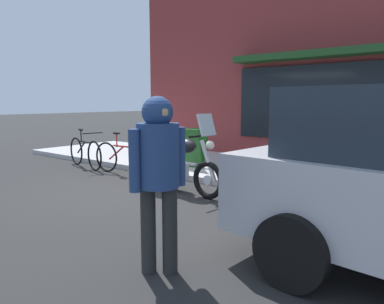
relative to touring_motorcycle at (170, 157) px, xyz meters
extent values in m
plane|color=#292929|center=(-0.38, -0.41, -0.60)|extent=(80.00, 80.00, 0.00)
torus|color=black|center=(0.88, -0.05, -0.29)|extent=(0.63, 0.15, 0.63)
cylinder|color=silver|center=(0.88, -0.05, -0.29)|extent=(0.16, 0.07, 0.16)
torus|color=black|center=(-0.61, 0.09, -0.29)|extent=(0.63, 0.15, 0.63)
cylinder|color=silver|center=(-0.61, 0.09, -0.29)|extent=(0.16, 0.07, 0.16)
cube|color=silver|center=(0.08, 0.03, -0.24)|extent=(0.47, 0.34, 0.32)
cylinder|color=silver|center=(0.13, 0.02, -0.07)|extent=(0.98, 0.15, 0.06)
ellipsoid|color=black|center=(0.33, 0.00, 0.23)|extent=(0.54, 0.33, 0.26)
cube|color=black|center=(-0.09, 0.04, 0.17)|extent=(0.62, 0.29, 0.11)
cube|color=black|center=(-0.41, 0.07, 0.15)|extent=(0.30, 0.24, 0.18)
cylinder|color=silver|center=(0.88, -0.05, 0.03)|extent=(0.35, 0.10, 0.67)
cylinder|color=black|center=(0.76, -0.03, 0.43)|extent=(0.09, 0.62, 0.04)
cube|color=silver|center=(0.84, -0.04, 0.61)|extent=(0.18, 0.33, 0.35)
sphere|color=#EAEACC|center=(0.92, -0.05, 0.29)|extent=(0.14, 0.14, 0.14)
cube|color=#B3B3B3|center=(-0.39, -0.17, -0.01)|extent=(0.46, 0.24, 0.44)
cube|color=black|center=(-0.39, -0.28, -0.01)|extent=(0.37, 0.05, 0.03)
ellipsoid|color=#591E19|center=(-0.36, 0.07, 0.33)|extent=(0.51, 0.36, 0.28)
torus|color=black|center=(-1.19, 0.45, -0.26)|extent=(0.68, 0.09, 0.68)
torus|color=black|center=(-2.27, 0.37, -0.26)|extent=(0.68, 0.09, 0.68)
cylinder|color=#B22323|center=(-1.73, 0.41, 0.02)|extent=(0.60, 0.08, 0.04)
cylinder|color=#B22323|center=(-1.94, 0.40, -0.14)|extent=(0.47, 0.07, 0.34)
cylinder|color=#B22323|center=(-1.92, 0.40, 0.14)|extent=(0.03, 0.03, 0.30)
ellipsoid|color=black|center=(-1.92, 0.40, 0.30)|extent=(0.23, 0.12, 0.06)
cylinder|color=#B22323|center=(-1.24, 0.45, 0.26)|extent=(0.06, 0.48, 0.03)
cylinder|color=black|center=(3.26, 0.02, -0.27)|extent=(0.67, 0.27, 0.66)
cylinder|color=black|center=(3.12, -1.90, -0.27)|extent=(0.67, 0.27, 0.66)
cylinder|color=#282828|center=(2.12, -2.34, -0.19)|extent=(0.14, 0.14, 0.82)
cylinder|color=#282828|center=(1.95, -2.45, -0.19)|extent=(0.14, 0.14, 0.82)
cylinder|color=navy|center=(2.04, -2.39, 0.51)|extent=(0.48, 0.48, 0.58)
sphere|color=navy|center=(2.04, -2.39, 0.89)|extent=(0.28, 0.28, 0.28)
sphere|color=tan|center=(2.09, -2.41, 0.89)|extent=(0.17, 0.17, 0.17)
cylinder|color=navy|center=(2.11, -2.17, 0.48)|extent=(0.10, 0.10, 0.55)
cylinder|color=navy|center=(1.96, -2.61, 0.48)|extent=(0.10, 0.10, 0.55)
cube|color=#1E511E|center=(-0.70, 1.46, -0.04)|extent=(0.55, 0.18, 0.87)
cube|color=#1E511E|center=(-0.70, 1.68, -0.04)|extent=(0.55, 0.18, 0.87)
torus|color=black|center=(-2.57, 0.27, -0.25)|extent=(0.69, 0.17, 0.70)
torus|color=black|center=(-3.58, 0.47, -0.25)|extent=(0.69, 0.17, 0.70)
cylinder|color=black|center=(-3.08, 0.37, 0.03)|extent=(0.57, 0.15, 0.04)
cylinder|color=black|center=(-3.28, 0.41, -0.13)|extent=(0.44, 0.12, 0.33)
cylinder|color=black|center=(-3.26, 0.41, 0.15)|extent=(0.03, 0.03, 0.30)
ellipsoid|color=black|center=(-3.26, 0.41, 0.31)|extent=(0.24, 0.14, 0.06)
cylinder|color=black|center=(-2.62, 0.28, 0.27)|extent=(0.12, 0.48, 0.03)
camera|label=1|loc=(4.26, -4.69, 0.99)|focal=33.68mm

